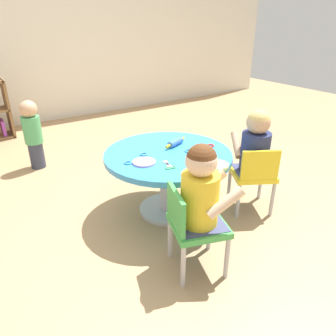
{
  "coord_description": "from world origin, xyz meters",
  "views": [
    {
      "loc": [
        -1.18,
        -1.77,
        1.38
      ],
      "look_at": [
        0.0,
        0.0,
        0.37
      ],
      "focal_mm": 34.42,
      "sensor_mm": 36.0,
      "label": 1
    }
  ],
  "objects_px": {
    "craft_table": "(168,167)",
    "toddler_standing": "(33,133)",
    "seated_child_left": "(201,189)",
    "rolling_pin": "(175,142)",
    "seated_child_right": "(256,144)",
    "craft_scissors": "(169,166)",
    "child_chair_right": "(254,174)",
    "child_chair_left": "(193,225)"
  },
  "relations": [
    {
      "from": "craft_table",
      "to": "seated_child_right",
      "type": "xyz_separation_m",
      "value": [
        0.56,
        -0.31,
        0.16
      ]
    },
    {
      "from": "child_chair_left",
      "to": "seated_child_right",
      "type": "height_order",
      "value": "seated_child_right"
    },
    {
      "from": "child_chair_left",
      "to": "seated_child_left",
      "type": "distance_m",
      "value": 0.23
    },
    {
      "from": "seated_child_left",
      "to": "seated_child_right",
      "type": "relative_size",
      "value": 1.0
    },
    {
      "from": "craft_table",
      "to": "rolling_pin",
      "type": "height_order",
      "value": "rolling_pin"
    },
    {
      "from": "child_chair_right",
      "to": "toddler_standing",
      "type": "height_order",
      "value": "toddler_standing"
    },
    {
      "from": "child_chair_right",
      "to": "toddler_standing",
      "type": "relative_size",
      "value": 0.8
    },
    {
      "from": "toddler_standing",
      "to": "rolling_pin",
      "type": "xyz_separation_m",
      "value": [
        0.76,
        -1.3,
        0.15
      ]
    },
    {
      "from": "craft_table",
      "to": "child_chair_left",
      "type": "xyz_separation_m",
      "value": [
        -0.23,
        -0.6,
        -0.07
      ]
    },
    {
      "from": "seated_child_left",
      "to": "seated_child_right",
      "type": "xyz_separation_m",
      "value": [
        0.75,
        0.3,
        0.0
      ]
    },
    {
      "from": "craft_table",
      "to": "child_chair_right",
      "type": "relative_size",
      "value": 1.71
    },
    {
      "from": "seated_child_left",
      "to": "child_chair_right",
      "type": "xyz_separation_m",
      "value": [
        0.73,
        0.27,
        -0.23
      ]
    },
    {
      "from": "child_chair_left",
      "to": "seated_child_left",
      "type": "height_order",
      "value": "seated_child_left"
    },
    {
      "from": "seated_child_left",
      "to": "craft_scissors",
      "type": "height_order",
      "value": "seated_child_left"
    },
    {
      "from": "seated_child_right",
      "to": "toddler_standing",
      "type": "relative_size",
      "value": 0.76
    },
    {
      "from": "seated_child_left",
      "to": "rolling_pin",
      "type": "bearing_deg",
      "value": 65.61
    },
    {
      "from": "craft_table",
      "to": "rolling_pin",
      "type": "bearing_deg",
      "value": 34.95
    },
    {
      "from": "seated_child_right",
      "to": "craft_scissors",
      "type": "height_order",
      "value": "seated_child_right"
    },
    {
      "from": "seated_child_left",
      "to": "seated_child_right",
      "type": "bearing_deg",
      "value": 21.96
    },
    {
      "from": "craft_table",
      "to": "child_chair_right",
      "type": "bearing_deg",
      "value": -32.11
    },
    {
      "from": "seated_child_right",
      "to": "toddler_standing",
      "type": "height_order",
      "value": "seated_child_right"
    },
    {
      "from": "seated_child_left",
      "to": "toddler_standing",
      "type": "height_order",
      "value": "seated_child_left"
    },
    {
      "from": "seated_child_right",
      "to": "rolling_pin",
      "type": "distance_m",
      "value": 0.59
    },
    {
      "from": "seated_child_left",
      "to": "toddler_standing",
      "type": "relative_size",
      "value": 0.76
    },
    {
      "from": "seated_child_right",
      "to": "craft_table",
      "type": "bearing_deg",
      "value": 151.46
    },
    {
      "from": "seated_child_right",
      "to": "child_chair_left",
      "type": "bearing_deg",
      "value": -159.78
    },
    {
      "from": "child_chair_left",
      "to": "craft_table",
      "type": "bearing_deg",
      "value": 68.89
    },
    {
      "from": "toddler_standing",
      "to": "craft_scissors",
      "type": "relative_size",
      "value": 4.78
    },
    {
      "from": "child_chair_right",
      "to": "craft_scissors",
      "type": "relative_size",
      "value": 3.81
    },
    {
      "from": "rolling_pin",
      "to": "craft_scissors",
      "type": "bearing_deg",
      "value": -130.77
    },
    {
      "from": "toddler_standing",
      "to": "craft_scissors",
      "type": "height_order",
      "value": "toddler_standing"
    },
    {
      "from": "child_chair_right",
      "to": "seated_child_right",
      "type": "xyz_separation_m",
      "value": [
        0.02,
        0.03,
        0.23
      ]
    },
    {
      "from": "child_chair_right",
      "to": "rolling_pin",
      "type": "bearing_deg",
      "value": 134.56
    },
    {
      "from": "seated_child_right",
      "to": "craft_scissors",
      "type": "relative_size",
      "value": 3.63
    },
    {
      "from": "toddler_standing",
      "to": "seated_child_left",
      "type": "bearing_deg",
      "value": -77.46
    },
    {
      "from": "seated_child_left",
      "to": "rolling_pin",
      "type": "xyz_separation_m",
      "value": [
        0.32,
        0.7,
        -0.02
      ]
    },
    {
      "from": "craft_table",
      "to": "toddler_standing",
      "type": "height_order",
      "value": "toddler_standing"
    },
    {
      "from": "seated_child_left",
      "to": "rolling_pin",
      "type": "distance_m",
      "value": 0.76
    },
    {
      "from": "craft_table",
      "to": "seated_child_left",
      "type": "height_order",
      "value": "seated_child_left"
    },
    {
      "from": "seated_child_right",
      "to": "craft_scissors",
      "type": "bearing_deg",
      "value": 171.33
    },
    {
      "from": "seated_child_right",
      "to": "child_chair_right",
      "type": "bearing_deg",
      "value": -119.01
    },
    {
      "from": "seated_child_left",
      "to": "craft_scissors",
      "type": "distance_m",
      "value": 0.42
    }
  ]
}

